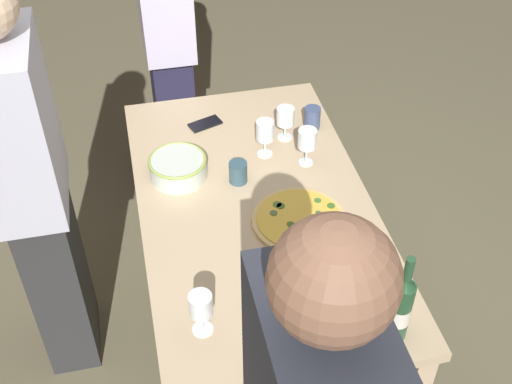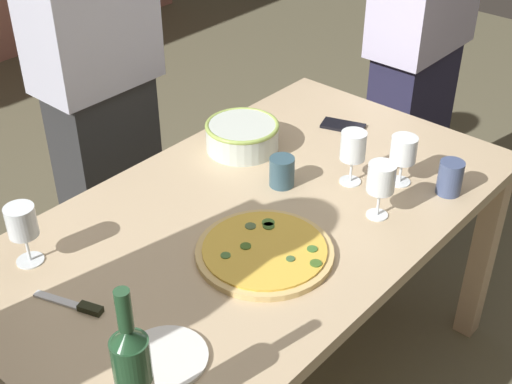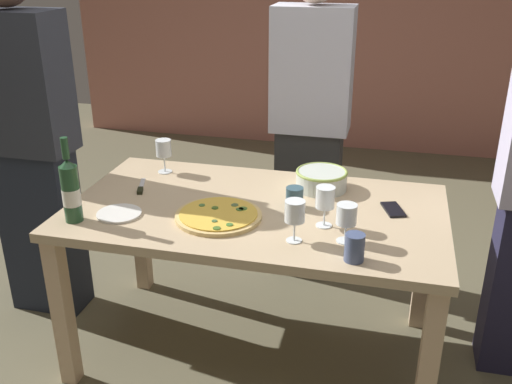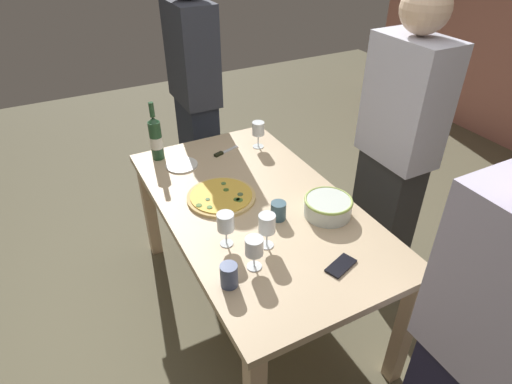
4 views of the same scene
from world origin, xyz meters
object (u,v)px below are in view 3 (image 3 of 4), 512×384
Objects in this scene: serving_bowl at (321,179)px; wine_glass_near_pizza at (295,212)px; wine_bottle at (71,190)px; person_host at (310,124)px; cell_phone at (393,209)px; cup_ceramic at (354,247)px; person_guest_left at (29,144)px; wine_glass_far_right at (347,215)px; dining_table at (256,227)px; pizza_knife at (141,188)px; wine_glass_far_left at (325,198)px; pizza at (219,215)px; side_plate at (119,214)px; cup_amber at (295,198)px; wine_glass_by_bottle at (164,150)px.

wine_glass_near_pizza is at bearing -93.09° from serving_bowl.
person_host is (0.79, 1.11, 0.01)m from wine_bottle.
cell_phone is 0.08× the size of person_host.
wine_glass_near_pizza is 1.15× the size of cell_phone.
cup_ceramic is (0.20, -0.62, 0.00)m from serving_bowl.
person_host is at bearing 106.47° from cup_ceramic.
person_guest_left reaches higher than wine_bottle.
person_guest_left reaches higher than wine_glass_far_right.
pizza_knife is at bearing 173.23° from dining_table.
wine_glass_far_right is (0.40, -0.22, 0.20)m from dining_table.
wine_bottle reaches higher than wine_glass_near_pizza.
pizza_knife is at bearing 168.71° from wine_glass_far_left.
pizza is 3.47× the size of cup_ceramic.
pizza is 1.96× the size of pizza_knife.
wine_bottle is 3.43× the size of cup_ceramic.
pizza is at bearing -8.15° from person_guest_left.
person_guest_left is at bearing 151.82° from side_plate.
cup_amber is 0.72m from pizza_knife.
serving_bowl is 1.42× the size of wine_glass_by_bottle.
person_host reaches higher than pizza.
wine_glass_far_left reaches higher than cell_phone.
person_guest_left reaches higher than pizza.
side_plate is 0.28m from pizza_knife.
wine_bottle is 0.90m from wine_glass_near_pizza.
wine_glass_far_right is at bearing -0.57° from side_plate.
serving_bowl is 0.52m from wine_glass_far_right.
wine_glass_by_bottle reaches higher than cup_ceramic.
cup_amber is (0.28, 0.18, 0.03)m from pizza.
wine_glass_near_pizza is (0.90, 0.04, -0.01)m from wine_bottle.
wine_glass_near_pizza reaches higher than dining_table.
serving_bowl is 1.55× the size of wine_glass_far_right.
side_plate is at bearing -22.13° from person_guest_left.
dining_table is 0.85m from person_host.
cell_phone is at bearing 10.57° from dining_table.
wine_bottle is 2.46× the size of cell_phone.
wine_bottle is at bearing -104.16° from wine_glass_by_bottle.
cup_ceramic is at bearing -22.67° from pizza_knife.
wine_glass_far_left is 1.84× the size of cup_amber.
person_host reaches higher than wine_glass_far_left.
person_host is (0.10, 0.81, 0.24)m from dining_table.
wine_glass_far_right is 0.36m from cup_amber.
wine_glass_near_pizza reaches higher than pizza.
wine_glass_far_left is (0.31, -0.11, 0.21)m from dining_table.
wine_glass_far_right is 1.59m from person_guest_left.
cup_amber is 0.42m from cell_phone.
person_host is 1.43m from person_guest_left.
wine_glass_far_right is at bearing 43.24° from cell_phone.
pizza is at bearing 9.81° from side_plate.
wine_glass_far_left reaches higher than cup_ceramic.
wine_glass_far_left is 0.10× the size of person_host.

